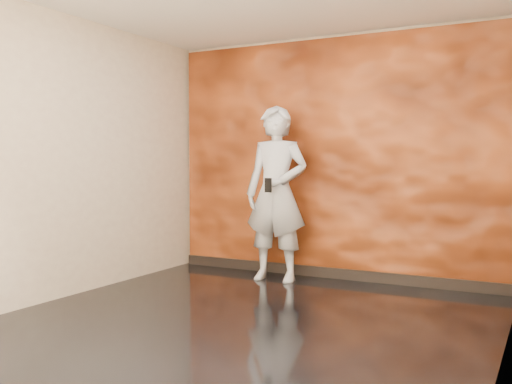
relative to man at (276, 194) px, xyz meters
name	(u,v)px	position (x,y,z in m)	size (l,w,h in m)	color
room	(251,155)	(0.49, -1.52, 0.41)	(4.02, 4.02, 2.81)	black
feature_wall	(331,159)	(0.49, 0.44, 0.39)	(3.90, 0.06, 2.75)	#D05E24
baseboard	(329,273)	(0.49, 0.40, -0.93)	(3.90, 0.04, 0.12)	black
man	(276,194)	(0.00, 0.00, 0.00)	(0.72, 0.47, 1.97)	#AAB0BB
phone	(268,185)	(0.04, -0.29, 0.11)	(0.08, 0.02, 0.16)	black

